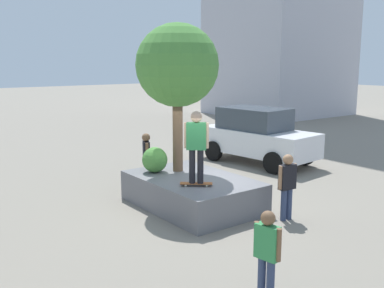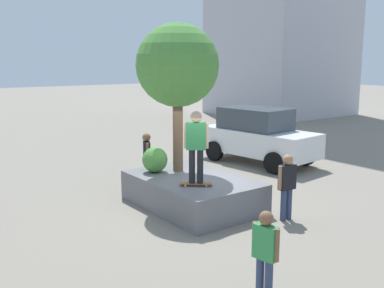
{
  "view_description": "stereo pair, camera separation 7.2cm",
  "coord_description": "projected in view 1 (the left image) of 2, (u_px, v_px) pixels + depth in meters",
  "views": [
    {
      "loc": [
        8.88,
        -7.07,
        3.84
      ],
      "look_at": [
        -0.36,
        -0.17,
        1.7
      ],
      "focal_mm": 41.96,
      "sensor_mm": 36.0,
      "label": 1
    },
    {
      "loc": [
        8.92,
        -7.01,
        3.84
      ],
      "look_at": [
        -0.36,
        -0.17,
        1.7
      ],
      "focal_mm": 41.96,
      "sensor_mm": 36.0,
      "label": 2
    }
  ],
  "objects": [
    {
      "name": "passerby_with_bag",
      "position": [
        287.0,
        182.0,
        10.85
      ],
      "size": [
        0.25,
        0.56,
        1.64
      ],
      "color": "navy",
      "rests_on": "ground"
    },
    {
      "name": "boxwood_shrub",
      "position": [
        155.0,
        160.0,
        12.39
      ],
      "size": [
        0.7,
        0.7,
        0.7
      ],
      "primitive_type": "sphere",
      "color": "#4C8C3D",
      "rests_on": "planter_ledge"
    },
    {
      "name": "planter_ledge",
      "position": [
        192.0,
        192.0,
        11.97
      ],
      "size": [
        3.57,
        2.35,
        0.8
      ],
      "primitive_type": "cube",
      "color": "slate",
      "rests_on": "ground"
    },
    {
      "name": "plaza_tree",
      "position": [
        177.0,
        66.0,
        12.09
      ],
      "size": [
        2.26,
        2.26,
        4.06
      ],
      "color": "brown",
      "rests_on": "planter_ledge"
    },
    {
      "name": "pedestrian_crossing",
      "position": [
        267.0,
        249.0,
        7.14
      ],
      "size": [
        0.51,
        0.24,
        1.53
      ],
      "color": "navy",
      "rests_on": "ground"
    },
    {
      "name": "bystander_watching",
      "position": [
        146.0,
        156.0,
        13.87
      ],
      "size": [
        0.52,
        0.36,
        1.66
      ],
      "color": "navy",
      "rests_on": "ground"
    },
    {
      "name": "police_car",
      "position": [
        257.0,
        135.0,
        17.06
      ],
      "size": [
        4.69,
        2.5,
        2.1
      ],
      "color": "white",
      "rests_on": "ground"
    },
    {
      "name": "ground_plane",
      "position": [
        205.0,
        208.0,
        11.86
      ],
      "size": [
        120.0,
        120.0,
        0.0
      ],
      "primitive_type": "plane",
      "color": "gray"
    },
    {
      "name": "skateboard",
      "position": [
        196.0,
        184.0,
        11.07
      ],
      "size": [
        0.67,
        0.75,
        0.07
      ],
      "color": "brown",
      "rests_on": "planter_ledge"
    },
    {
      "name": "skateboarder",
      "position": [
        196.0,
        142.0,
        10.88
      ],
      "size": [
        0.46,
        0.49,
        1.78
      ],
      "color": "black",
      "rests_on": "skateboard"
    }
  ]
}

